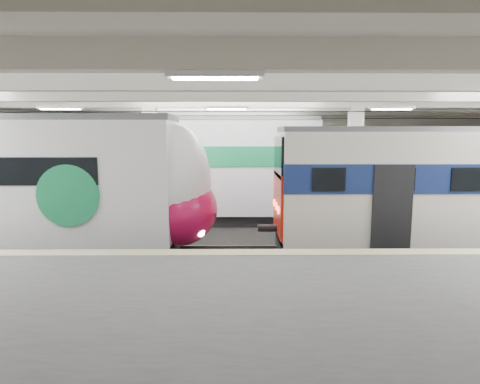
{
  "coord_description": "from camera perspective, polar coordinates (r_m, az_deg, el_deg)",
  "views": [
    {
      "loc": [
        0.35,
        -12.78,
        3.97
      ],
      "look_at": [
        0.47,
        1.0,
        2.0
      ],
      "focal_mm": 30.0,
      "sensor_mm": 36.0,
      "label": 1
    }
  ],
  "objects": [
    {
      "name": "station_hall",
      "position": [
        11.07,
        -2.29,
        4.37
      ],
      "size": [
        36.0,
        24.0,
        5.75
      ],
      "color": "black",
      "rests_on": "ground"
    },
    {
      "name": "older_rer",
      "position": [
        14.98,
        30.05,
        0.3
      ],
      "size": [
        12.68,
        2.8,
        4.22
      ],
      "color": "silver",
      "rests_on": "ground"
    },
    {
      "name": "far_train",
      "position": [
        18.76,
        -12.62,
        3.3
      ],
      "size": [
        15.03,
        3.12,
        4.75
      ],
      "rotation": [
        0.0,
        0.0,
        -0.0
      ],
      "color": "white",
      "rests_on": "ground"
    },
    {
      "name": "modern_emu",
      "position": [
        14.75,
        -29.55,
        0.39
      ],
      "size": [
        14.29,
        2.95,
        4.59
      ],
      "color": "white",
      "rests_on": "ground"
    }
  ]
}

